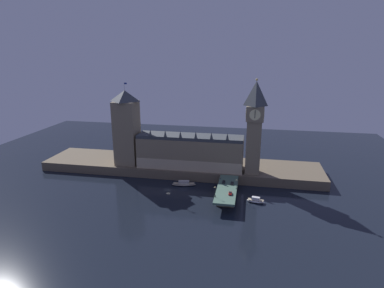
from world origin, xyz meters
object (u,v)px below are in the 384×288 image
object	(u,v)px
street_lamp_near	(215,190)
boat_downstream	(256,200)
pedestrian_near_rail	(216,196)
car_northbound_lead	(224,182)
car_southbound_lead	(230,193)
victoria_tower	(127,128)
boat_upstream	(184,184)
clock_tower	(254,125)
pedestrian_far_rail	(220,178)
car_southbound_trail	(232,183)
street_lamp_mid	(237,183)

from	to	relation	value
street_lamp_near	boat_downstream	distance (m)	29.25
pedestrian_near_rail	boat_downstream	bearing A→B (deg)	25.92
car_northbound_lead	car_southbound_lead	bearing A→B (deg)	-72.22
victoria_tower	boat_upstream	bearing A→B (deg)	-22.36
clock_tower	pedestrian_far_rail	distance (m)	44.48
car_northbound_lead	pedestrian_near_rail	bearing A→B (deg)	-96.90
car_northbound_lead	street_lamp_near	bearing A→B (deg)	-97.93
car_northbound_lead	pedestrian_near_rail	xyz separation A→B (m)	(-2.85, -23.53, 0.17)
clock_tower	street_lamp_near	distance (m)	60.21
clock_tower	car_southbound_trail	size ratio (longest dim) A/B	15.31
car_southbound_lead	clock_tower	bearing A→B (deg)	72.54
boat_upstream	victoria_tower	bearing A→B (deg)	157.64
car_southbound_lead	boat_downstream	distance (m)	18.21
victoria_tower	street_lamp_near	distance (m)	93.57
clock_tower	boat_upstream	bearing A→B (deg)	-160.27
clock_tower	boat_downstream	distance (m)	54.34
car_southbound_trail	street_lamp_mid	size ratio (longest dim) A/B	0.67
pedestrian_far_rail	pedestrian_near_rail	bearing A→B (deg)	-90.00
pedestrian_near_rail	boat_downstream	distance (m)	27.98
car_southbound_lead	street_lamp_near	distance (m)	11.15
street_lamp_near	car_southbound_lead	bearing A→B (deg)	31.87
car_northbound_lead	street_lamp_near	size ratio (longest dim) A/B	0.58
street_lamp_mid	car_northbound_lead	bearing A→B (deg)	136.10
car_northbound_lead	boat_downstream	size ratio (longest dim) A/B	0.34
pedestrian_near_rail	boat_upstream	bearing A→B (deg)	131.63
pedestrian_far_rail	street_lamp_mid	size ratio (longest dim) A/B	0.28
car_southbound_trail	street_lamp_mid	xyz separation A→B (m)	(3.25, -7.33, 3.53)
pedestrian_near_rail	boat_upstream	distance (m)	39.98
victoria_tower	clock_tower	bearing A→B (deg)	-1.96
clock_tower	car_southbound_lead	size ratio (longest dim) A/B	17.12
victoria_tower	car_northbound_lead	size ratio (longest dim) A/B	15.94
victoria_tower	street_lamp_mid	size ratio (longest dim) A/B	9.60
car_southbound_lead	pedestrian_far_rail	distance (m)	25.16
pedestrian_near_rail	boat_downstream	size ratio (longest dim) A/B	0.14
street_lamp_near	street_lamp_mid	bearing A→B (deg)	50.37
street_lamp_near	boat_upstream	size ratio (longest dim) A/B	0.40
victoria_tower	boat_downstream	bearing A→B (deg)	-20.76
car_northbound_lead	street_lamp_near	distance (m)	23.83
victoria_tower	boat_upstream	xyz separation A→B (m)	(49.57, -20.40, -34.63)
victoria_tower	street_lamp_mid	distance (m)	97.49
pedestrian_far_rail	car_northbound_lead	bearing A→B (deg)	-64.22
car_southbound_lead	victoria_tower	bearing A→B (deg)	152.38
car_southbound_trail	boat_upstream	xyz separation A→B (m)	(-34.74, 7.23, -6.29)
car_northbound_lead	boat_upstream	distance (m)	30.33
car_southbound_lead	boat_upstream	distance (m)	42.55
clock_tower	boat_downstream	xyz separation A→B (m)	(3.08, -34.66, -41.74)
pedestrian_near_rail	pedestrian_far_rail	bearing A→B (deg)	90.00
pedestrian_near_rail	boat_upstream	xyz separation A→B (m)	(-26.20, 29.48, -6.54)
clock_tower	car_southbound_trail	world-z (taller)	clock_tower
boat_upstream	boat_downstream	world-z (taller)	boat_upstream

